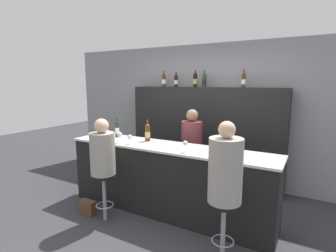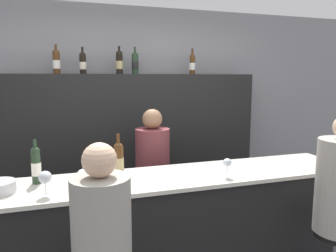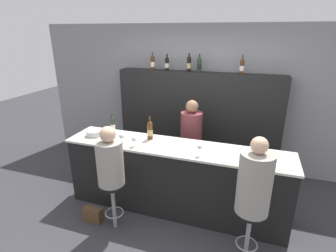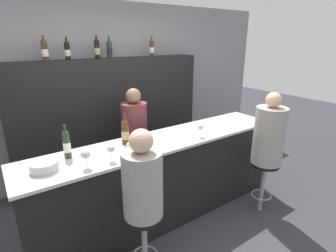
{
  "view_description": "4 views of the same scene",
  "coord_description": "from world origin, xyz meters",
  "px_view_note": "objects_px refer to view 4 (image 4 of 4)",
  "views": [
    {
      "loc": [
        1.79,
        -2.84,
        1.9
      ],
      "look_at": [
        0.0,
        0.32,
        1.29
      ],
      "focal_mm": 28.0,
      "sensor_mm": 36.0,
      "label": 1
    },
    {
      "loc": [
        -0.81,
        -2.06,
        1.77
      ],
      "look_at": [
        -0.02,
        0.39,
        1.39
      ],
      "focal_mm": 35.0,
      "sensor_mm": 36.0,
      "label": 2
    },
    {
      "loc": [
        0.94,
        -2.8,
        2.47
      ],
      "look_at": [
        -0.11,
        0.33,
        1.27
      ],
      "focal_mm": 28.0,
      "sensor_mm": 36.0,
      "label": 3
    },
    {
      "loc": [
        -1.54,
        -1.96,
        2.07
      ],
      "look_at": [
        0.07,
        0.31,
        1.14
      ],
      "focal_mm": 28.0,
      "sensor_mm": 36.0,
      "label": 4
    }
  ],
  "objects_px": {
    "wine_glass_0": "(85,155)",
    "metal_bowl": "(44,166)",
    "wine_bottle_backbar_2": "(97,49)",
    "wine_glass_3": "(200,128)",
    "wine_bottle_backbar_1": "(67,51)",
    "wine_bottle_backbar_3": "(109,49)",
    "wine_bottle_counter_0": "(67,144)",
    "guest_seated_right": "(269,134)",
    "wine_bottle_counter_1": "(125,132)",
    "bar_stool_right": "(264,174)",
    "wine_bottle_backbar_4": "(152,48)",
    "guest_seated_left": "(142,180)",
    "bartender": "(135,145)",
    "wine_glass_2": "(130,146)",
    "wine_bottle_backbar_0": "(45,50)",
    "bar_stool_left": "(144,229)",
    "wine_glass_1": "(111,149)"
  },
  "relations": [
    {
      "from": "wine_bottle_backbar_1",
      "to": "wine_glass_0",
      "type": "relative_size",
      "value": 1.7
    },
    {
      "from": "wine_bottle_counter_1",
      "to": "wine_bottle_backbar_2",
      "type": "relative_size",
      "value": 1.08
    },
    {
      "from": "guest_seated_left",
      "to": "bartender",
      "type": "height_order",
      "value": "bartender"
    },
    {
      "from": "wine_bottle_backbar_4",
      "to": "guest_seated_left",
      "type": "bearing_deg",
      "value": -124.03
    },
    {
      "from": "wine_bottle_backbar_1",
      "to": "wine_bottle_backbar_4",
      "type": "bearing_deg",
      "value": 0.0
    },
    {
      "from": "wine_bottle_backbar_0",
      "to": "wine_bottle_backbar_1",
      "type": "xyz_separation_m",
      "value": [
        0.27,
        0.0,
        -0.01
      ]
    },
    {
      "from": "wine_bottle_backbar_4",
      "to": "wine_glass_2",
      "type": "xyz_separation_m",
      "value": [
        -1.22,
        -1.54,
        -0.83
      ]
    },
    {
      "from": "wine_glass_0",
      "to": "metal_bowl",
      "type": "distance_m",
      "value": 0.36
    },
    {
      "from": "guest_seated_right",
      "to": "wine_glass_1",
      "type": "bearing_deg",
      "value": 165.76
    },
    {
      "from": "wine_glass_3",
      "to": "bar_stool_right",
      "type": "relative_size",
      "value": 0.23
    },
    {
      "from": "wine_glass_0",
      "to": "metal_bowl",
      "type": "xyz_separation_m",
      "value": [
        -0.31,
        0.16,
        -0.08
      ]
    },
    {
      "from": "wine_bottle_backbar_3",
      "to": "wine_glass_2",
      "type": "distance_m",
      "value": 1.82
    },
    {
      "from": "guest_seated_left",
      "to": "bartender",
      "type": "bearing_deg",
      "value": 64.14
    },
    {
      "from": "bar_stool_right",
      "to": "wine_bottle_counter_0",
      "type": "bearing_deg",
      "value": 160.06
    },
    {
      "from": "wine_glass_3",
      "to": "bar_stool_right",
      "type": "height_order",
      "value": "wine_glass_3"
    },
    {
      "from": "wine_bottle_counter_0",
      "to": "bar_stool_left",
      "type": "relative_size",
      "value": 0.49
    },
    {
      "from": "wine_bottle_backbar_0",
      "to": "wine_bottle_backbar_1",
      "type": "distance_m",
      "value": 0.27
    },
    {
      "from": "wine_bottle_counter_1",
      "to": "wine_bottle_backbar_2",
      "type": "xyz_separation_m",
      "value": [
        0.23,
        1.24,
        0.8
      ]
    },
    {
      "from": "wine_bottle_backbar_4",
      "to": "wine_glass_1",
      "type": "height_order",
      "value": "wine_bottle_backbar_4"
    },
    {
      "from": "wine_bottle_counter_0",
      "to": "bar_stool_left",
      "type": "height_order",
      "value": "wine_bottle_counter_0"
    },
    {
      "from": "wine_bottle_backbar_3",
      "to": "bartender",
      "type": "xyz_separation_m",
      "value": [
        0.04,
        -0.59,
        -1.27
      ]
    },
    {
      "from": "bar_stool_left",
      "to": "bartender",
      "type": "bearing_deg",
      "value": 64.14
    },
    {
      "from": "wine_bottle_backbar_2",
      "to": "bar_stool_left",
      "type": "relative_size",
      "value": 0.46
    },
    {
      "from": "wine_bottle_backbar_3",
      "to": "wine_glass_3",
      "type": "distance_m",
      "value": 1.78
    },
    {
      "from": "wine_bottle_backbar_2",
      "to": "bar_stool_right",
      "type": "xyz_separation_m",
      "value": [
        1.22,
        -1.98,
        -1.43
      ]
    },
    {
      "from": "metal_bowl",
      "to": "bartender",
      "type": "bearing_deg",
      "value": 31.42
    },
    {
      "from": "wine_bottle_counter_0",
      "to": "wine_bottle_backbar_2",
      "type": "bearing_deg",
      "value": 56.06
    },
    {
      "from": "wine_glass_2",
      "to": "guest_seated_right",
      "type": "xyz_separation_m",
      "value": [
        1.56,
        -0.44,
        -0.07
      ]
    },
    {
      "from": "wine_bottle_counter_1",
      "to": "bar_stool_right",
      "type": "xyz_separation_m",
      "value": [
        1.45,
        -0.74,
        -0.63
      ]
    },
    {
      "from": "wine_bottle_backbar_2",
      "to": "wine_glass_3",
      "type": "height_order",
      "value": "wine_bottle_backbar_2"
    },
    {
      "from": "wine_bottle_backbar_3",
      "to": "wine_glass_1",
      "type": "xyz_separation_m",
      "value": [
        -0.7,
        -1.54,
        -0.81
      ]
    },
    {
      "from": "wine_bottle_backbar_2",
      "to": "guest_seated_right",
      "type": "height_order",
      "value": "wine_bottle_backbar_2"
    },
    {
      "from": "wine_bottle_backbar_3",
      "to": "guest_seated_right",
      "type": "height_order",
      "value": "wine_bottle_backbar_3"
    },
    {
      "from": "guest_seated_right",
      "to": "wine_bottle_counter_1",
      "type": "bearing_deg",
      "value": 152.89
    },
    {
      "from": "wine_glass_2",
      "to": "wine_glass_3",
      "type": "xyz_separation_m",
      "value": [
        0.89,
        0.0,
        0.01
      ]
    },
    {
      "from": "bartender",
      "to": "wine_bottle_backbar_2",
      "type": "bearing_deg",
      "value": 110.09
    },
    {
      "from": "wine_bottle_backbar_1",
      "to": "wine_glass_2",
      "type": "bearing_deg",
      "value": -87.74
    },
    {
      "from": "wine_glass_1",
      "to": "wine_bottle_counter_0",
      "type": "bearing_deg",
      "value": 135.42
    },
    {
      "from": "wine_bottle_backbar_0",
      "to": "bartender",
      "type": "relative_size",
      "value": 0.21
    },
    {
      "from": "wine_bottle_backbar_0",
      "to": "metal_bowl",
      "type": "bearing_deg",
      "value": -106.14
    },
    {
      "from": "wine_bottle_counter_1",
      "to": "bar_stool_left",
      "type": "height_order",
      "value": "wine_bottle_counter_1"
    },
    {
      "from": "wine_bottle_backbar_4",
      "to": "wine_glass_0",
      "type": "height_order",
      "value": "wine_bottle_backbar_4"
    },
    {
      "from": "wine_bottle_backbar_4",
      "to": "bar_stool_right",
      "type": "bearing_deg",
      "value": -80.26
    },
    {
      "from": "wine_glass_2",
      "to": "guest_seated_right",
      "type": "relative_size",
      "value": 0.17
    },
    {
      "from": "wine_bottle_counter_0",
      "to": "wine_glass_0",
      "type": "bearing_deg",
      "value": -76.17
    },
    {
      "from": "wine_bottle_backbar_4",
      "to": "wine_glass_2",
      "type": "bearing_deg",
      "value": -128.4
    },
    {
      "from": "wine_bottle_backbar_3",
      "to": "bar_stool_right",
      "type": "bearing_deg",
      "value": -62.23
    },
    {
      "from": "wine_bottle_counter_1",
      "to": "bartender",
      "type": "relative_size",
      "value": 0.23
    },
    {
      "from": "wine_glass_2",
      "to": "bar_stool_left",
      "type": "distance_m",
      "value": 0.75
    },
    {
      "from": "wine_bottle_backbar_2",
      "to": "wine_bottle_backbar_4",
      "type": "distance_m",
      "value": 0.88
    }
  ]
}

